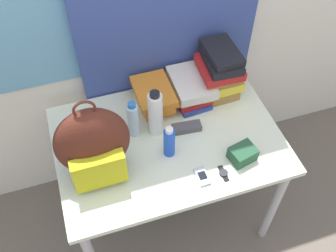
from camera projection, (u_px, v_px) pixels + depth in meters
wall_back at (137, 5)px, 1.92m from camera, size 6.00×0.06×2.50m
curtain_blue at (169, 6)px, 1.92m from camera, size 0.97×0.04×2.50m
desk at (168, 150)px, 2.08m from camera, size 1.14×0.79×0.77m
backpack at (93, 145)px, 1.73m from camera, size 0.34×0.22×0.47m
book_stack_left at (154, 96)px, 2.10m from camera, size 0.20×0.27×0.12m
book_stack_center at (190, 88)px, 2.14m from camera, size 0.24×0.29×0.13m
book_stack_right at (220, 71)px, 2.11m from camera, size 0.23×0.26×0.28m
water_bottle at (133, 120)px, 1.94m from camera, size 0.06×0.06×0.22m
sports_bottle at (155, 114)px, 1.93m from camera, size 0.07×0.07×0.28m
sunscreen_bottle at (169, 142)px, 1.88m from camera, size 0.06×0.06×0.19m
cell_phone at (202, 176)px, 1.85m from camera, size 0.05×0.10×0.02m
sunglasses_case at (187, 128)px, 2.02m from camera, size 0.15×0.07×0.04m
camera_pouch at (243, 154)px, 1.90m from camera, size 0.14×0.12×0.07m
wristwatch at (223, 173)px, 1.86m from camera, size 0.04×0.09×0.01m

